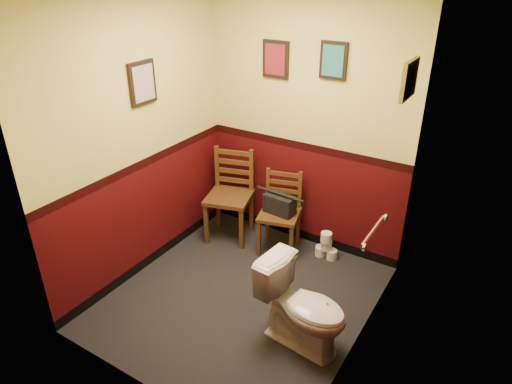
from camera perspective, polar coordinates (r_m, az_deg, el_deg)
floor at (r=4.38m, az=-1.77°, el=-13.02°), size 2.20×2.40×0.00m
wall_back at (r=4.63m, az=6.26°, el=8.45°), size 2.20×0.00×2.70m
wall_front at (r=2.85m, az=-15.56°, el=-5.08°), size 2.20×0.00×2.70m
wall_left at (r=4.32m, az=-14.38°, el=6.36°), size 0.00×2.40×2.70m
wall_right at (r=3.23m, az=14.40°, el=-0.90°), size 0.00×2.40×2.70m
grab_bar at (r=3.65m, az=14.49°, el=-4.75°), size 0.05×0.56×0.06m
framed_print_back_a at (r=4.62m, az=2.47°, el=16.24°), size 0.28×0.04×0.36m
framed_print_back_b at (r=4.35m, az=9.65°, el=15.89°), size 0.26×0.04×0.34m
framed_print_left at (r=4.23m, az=-14.00°, el=13.08°), size 0.04×0.30×0.38m
framed_print_right at (r=3.55m, az=18.60°, el=13.20°), size 0.04×0.34×0.28m
toilet at (r=3.74m, az=5.92°, el=-14.16°), size 0.78×0.49×0.73m
toilet_brush at (r=3.92m, az=8.46°, el=-17.76°), size 0.13×0.13×0.47m
chair_left at (r=5.02m, az=-3.23°, el=-0.42°), size 0.58×0.58×1.00m
chair_right at (r=4.82m, az=3.05°, el=-2.58°), size 0.50×0.50×0.87m
handbag at (r=4.73m, az=2.98°, el=-1.53°), size 0.33×0.19×0.24m
tp_stack at (r=4.87m, az=8.76°, el=-6.81°), size 0.24×0.15×0.31m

